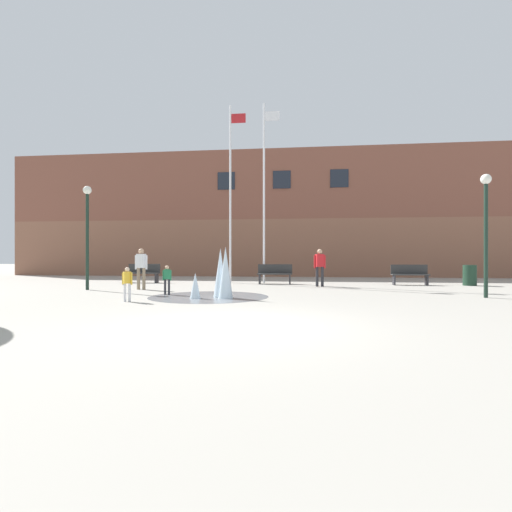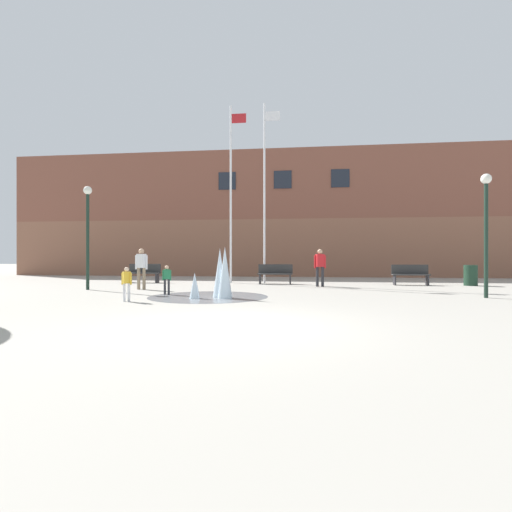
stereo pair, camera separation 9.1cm
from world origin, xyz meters
The scene contains 15 objects.
ground_plane centered at (0.00, 0.00, 0.00)m, with size 100.00×100.00×0.00m, color #9E998E.
library_building centered at (0.00, 20.38, 4.00)m, with size 36.00×6.05×8.00m.
splash_fountain centered at (-1.30, 4.84, 0.64)m, with size 3.82×3.82×1.59m.
park_bench_center centered at (-6.41, 11.25, 0.48)m, with size 1.60×0.44×0.91m.
park_bench_under_right_flagpole centered at (0.01, 11.15, 0.48)m, with size 1.60×0.44×0.91m.
park_bench_near_trashcan centered at (6.06, 11.16, 0.48)m, with size 1.60×0.44×0.91m.
adult_near_bench centered at (-4.91, 7.46, 0.93)m, with size 0.50×0.31×1.59m.
child_running centered at (-3.66, 3.52, 0.58)m, with size 0.31×0.24×0.99m.
child_with_pink_shirt centered at (-3.21, 5.59, 0.58)m, with size 0.31×0.19×0.99m.
adult_in_red centered at (2.02, 9.80, 0.93)m, with size 0.50×0.32×1.59m.
flagpole_left centered at (-2.15, 11.63, 4.53)m, with size 0.80×0.10×8.56m.
flagpole_right centered at (-0.51, 11.63, 4.55)m, with size 0.80×0.10×8.61m.
lamp_post_left_lane centered at (-6.91, 7.09, 2.60)m, with size 0.32×0.32×3.99m.
lamp_post_right_lane centered at (7.00, 5.87, 2.53)m, with size 0.32×0.32×3.87m.
trash_can centered at (8.60, 11.17, 0.45)m, with size 0.56×0.56×0.90m, color #193323.
Camera 1 is at (1.35, -7.34, 1.32)m, focal length 28.00 mm.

